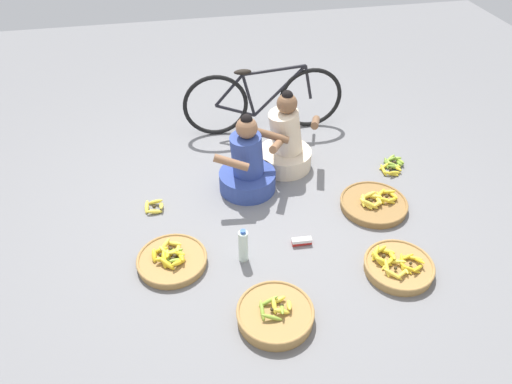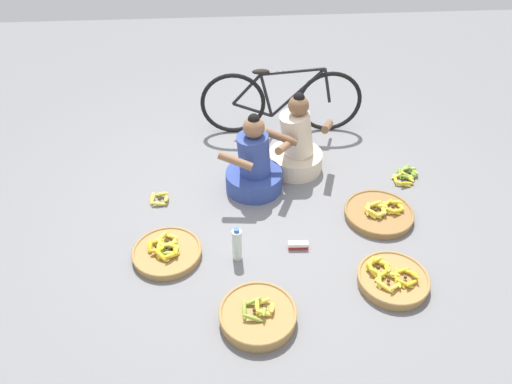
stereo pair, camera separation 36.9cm
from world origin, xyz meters
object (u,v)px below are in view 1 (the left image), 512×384
Objects in this scene: bicycle_leaning at (263,101)px; packet_carton_stack at (302,241)px; vendor_woman_behind at (285,144)px; banana_basket_back_left at (172,260)px; banana_basket_mid_right at (275,314)px; loose_bananas_front_right at (393,165)px; water_bottle at (243,246)px; loose_bananas_back_right at (155,206)px; vendor_woman_front at (247,167)px; banana_basket_mid_left at (398,266)px; banana_basket_near_vendor at (374,203)px.

bicycle_leaning reaches higher than packet_carton_stack.
banana_basket_back_left is at bearing -136.84° from vendor_woman_behind.
banana_basket_mid_right is 2.17m from loose_bananas_front_right.
loose_bananas_back_right is at bearing 131.73° from water_bottle.
banana_basket_mid_left is (0.94, -1.22, -0.20)m from vendor_woman_front.
banana_basket_mid_left is at bearing -17.01° from water_bottle.
banana_basket_near_vendor is 0.75m from banana_basket_mid_left.
banana_basket_mid_right is at bearing -79.15° from water_bottle.
water_bottle is (0.55, -0.06, 0.10)m from banana_basket_back_left.
bicycle_leaning is at bearing 115.12° from banana_basket_near_vendor.
loose_bananas_back_right is 0.58× the size of water_bottle.
vendor_woman_front reaches higher than banana_basket_mid_left.
loose_bananas_front_right is 1.45m from packet_carton_stack.
vendor_woman_behind is at bearing 61.94° from water_bottle.
banana_basket_near_vendor reaches higher than loose_bananas_front_right.
banana_basket_back_left is 2.37m from loose_bananas_front_right.
vendor_woman_front is at bearing 155.30° from banana_basket_near_vendor.
banana_basket_back_left is at bearing -179.35° from packet_carton_stack.
water_bottle is at bearing 162.99° from banana_basket_mid_left.
banana_basket_mid_left reaches higher than banana_basket_near_vendor.
water_bottle reaches higher than packet_carton_stack.
water_bottle is at bearing -48.27° from loose_bananas_back_right.
vendor_woman_front is 0.95× the size of vendor_woman_behind.
banana_basket_mid_left is at bearing -31.25° from loose_bananas_back_right.
vendor_woman_behind reaches higher than banana_basket_mid_right.
vendor_woman_front is 1.06m from bicycle_leaning.
banana_basket_mid_left is at bearing -33.10° from packet_carton_stack.
vendor_woman_front is at bearing 77.47° from water_bottle.
loose_bananas_front_right is (0.52, 1.28, -0.02)m from banana_basket_mid_left.
bicycle_leaning is at bearing 42.74° from loose_bananas_back_right.
banana_basket_mid_right is at bearing -135.17° from loose_bananas_front_right.
loose_bananas_front_right is 1.87× the size of packet_carton_stack.
banana_basket_back_left is at bearing -121.38° from bicycle_leaning.
loose_bananas_front_right is at bearing -12.35° from vendor_woman_behind.
vendor_woman_front is 2.55× the size of water_bottle.
banana_basket_back_left is (-1.17, -1.10, -0.22)m from vendor_woman_behind.
banana_basket_mid_left is (0.52, -1.50, -0.21)m from vendor_woman_behind.
bicycle_leaning is at bearing 88.15° from packet_carton_stack.
packet_carton_stack is (0.49, 0.07, -0.12)m from water_bottle.
banana_basket_back_left is (-0.75, -0.82, -0.21)m from vendor_woman_front.
loose_bananas_back_right is at bearing -137.26° from bicycle_leaning.
banana_basket_back_left is at bearing -158.53° from loose_bananas_front_right.
water_bottle reaches higher than banana_basket_near_vendor.
banana_basket_back_left is 0.94m from banana_basket_mid_right.
loose_bananas_back_right is 1.01m from water_bottle.
packet_carton_stack is (-0.12, -1.08, -0.23)m from vendor_woman_behind.
loose_bananas_front_right is at bearing 67.83° from banana_basket_mid_left.
banana_basket_mid_left is at bearing -75.20° from bicycle_leaning.
banana_basket_near_vendor is at bearing -50.63° from vendor_woman_behind.
banana_basket_mid_left is at bearing -13.58° from banana_basket_back_left.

